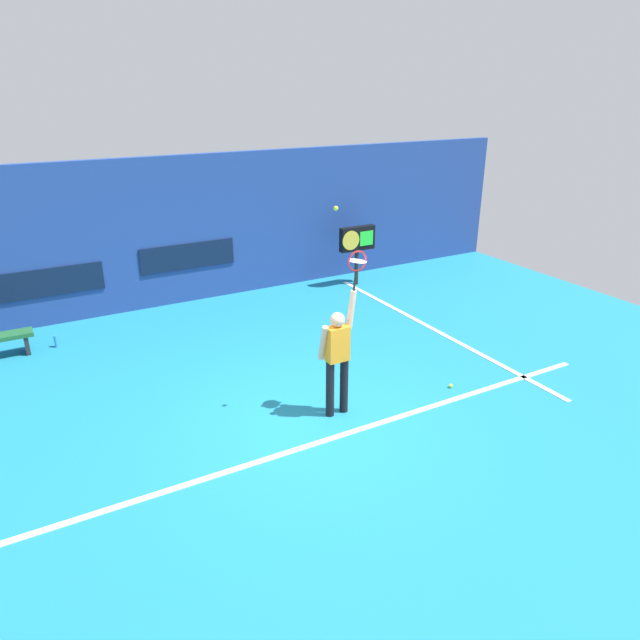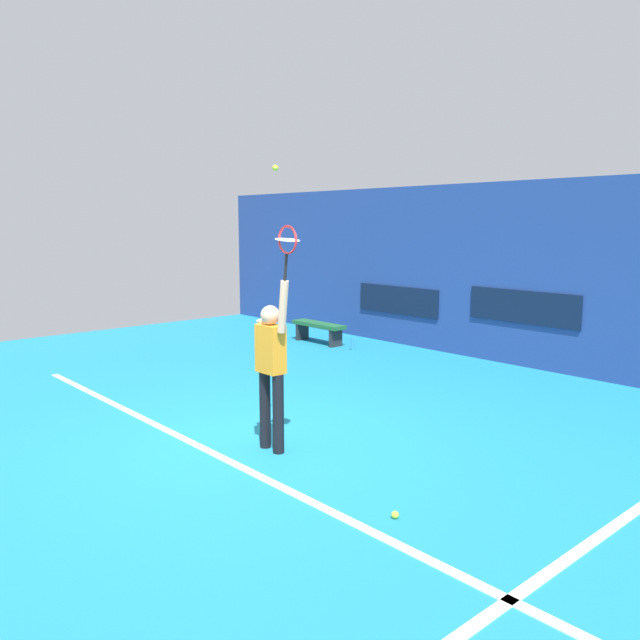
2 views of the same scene
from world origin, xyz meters
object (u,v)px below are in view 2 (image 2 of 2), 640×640
object	(u,v)px
water_bottle	(352,344)
spare_ball	(395,515)
tennis_player	(271,365)
tennis_racket	(287,243)
tennis_ball	(275,168)
court_bench	(318,328)

from	to	relation	value
water_bottle	spare_ball	world-z (taller)	water_bottle
tennis_player	tennis_racket	world-z (taller)	tennis_racket
tennis_racket	water_bottle	size ratio (longest dim) A/B	2.58
tennis_player	tennis_ball	bearing A→B (deg)	89.47
tennis_player	water_bottle	bearing A→B (deg)	126.41
spare_ball	tennis_player	bearing A→B (deg)	173.49
tennis_player	tennis_racket	size ratio (longest dim) A/B	3.22
tennis_racket	tennis_player	bearing A→B (deg)	179.22
tennis_player	water_bottle	distance (m)	6.02
tennis_player	tennis_racket	distance (m)	1.42
tennis_racket	tennis_ball	size ratio (longest dim) A/B	9.09
tennis_racket	water_bottle	distance (m)	6.56
tennis_player	spare_ball	world-z (taller)	tennis_player
tennis_racket	water_bottle	world-z (taller)	tennis_racket
tennis_ball	water_bottle	bearing A→B (deg)	126.92
tennis_ball	court_bench	xyz separation A→B (m)	(-4.60, 4.71, -2.86)
tennis_racket	court_bench	bearing A→B (deg)	135.66
court_bench	spare_ball	xyz separation A→B (m)	(6.71, -5.03, -0.30)
court_bench	tennis_ball	bearing A→B (deg)	-45.67
tennis_racket	court_bench	distance (m)	7.17
court_bench	water_bottle	world-z (taller)	court_bench
tennis_player	tennis_ball	world-z (taller)	tennis_ball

